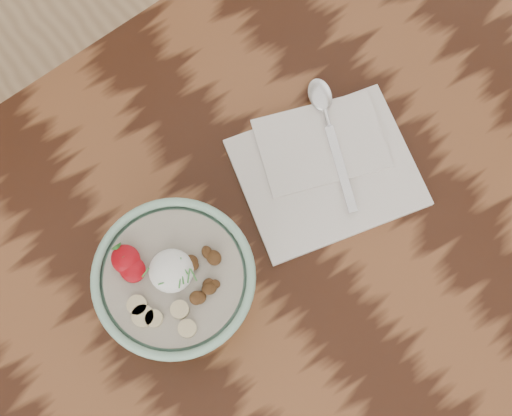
{
  "coord_description": "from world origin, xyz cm",
  "views": [
    {
      "loc": [
        -14.89,
        -8.95,
        166.56
      ],
      "look_at": [
        -1.39,
        8.94,
        86.33
      ],
      "focal_mm": 50.0,
      "sensor_mm": 36.0,
      "label": 1
    }
  ],
  "objects": [
    {
      "name": "table",
      "position": [
        0.0,
        0.0,
        65.7
      ],
      "size": [
        160.0,
        90.0,
        75.0
      ],
      "color": "black",
      "rests_on": "ground"
    },
    {
      "name": "napkin",
      "position": [
        11.45,
        10.35,
        75.59
      ],
      "size": [
        27.16,
        24.1,
        1.41
      ],
      "rotation": [
        0.0,
        0.0,
        -0.27
      ],
      "color": "white",
      "rests_on": "table"
    },
    {
      "name": "breakfast_bowl",
      "position": [
        -13.88,
        8.32,
        81.47
      ],
      "size": [
        19.15,
        19.15,
        12.75
      ],
      "rotation": [
        0.0,
        0.0,
        0.12
      ],
      "color": "#8DBEA5",
      "rests_on": "table"
    },
    {
      "name": "spoon",
      "position": [
        15.82,
        16.14,
        76.84
      ],
      "size": [
        9.84,
        18.85,
        1.03
      ],
      "rotation": [
        0.0,
        0.0,
        -0.41
      ],
      "color": "silver",
      "rests_on": "napkin"
    }
  ]
}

